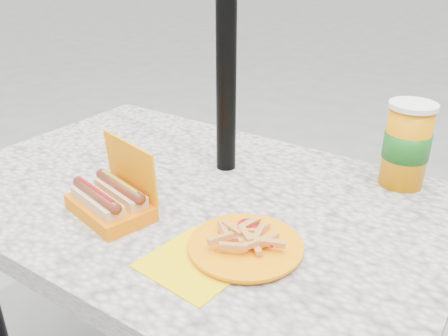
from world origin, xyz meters
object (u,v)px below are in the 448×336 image
Objects in this scene: fries_plate at (242,245)px; soda_cup at (407,145)px; umbrella_pole at (226,31)px; hotdog_box at (111,200)px.

fries_plate is 0.49m from soda_cup.
umbrella_pole is 10.36× the size of hotdog_box.
fries_plate is at bearing -51.36° from umbrella_pole.
umbrella_pole is 0.50m from soda_cup.
soda_cup is at bearing 21.48° from umbrella_pole.
hotdog_box is at bearing -172.18° from fries_plate.
hotdog_box is at bearing -134.02° from soda_cup.
soda_cup is (0.17, 0.45, 0.09)m from fries_plate.
soda_cup is at bearing 69.21° from fries_plate.
umbrella_pole is 10.66× the size of soda_cup.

